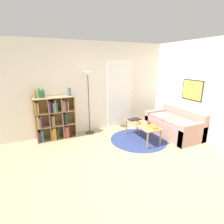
{
  "coord_description": "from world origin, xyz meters",
  "views": [
    {
      "loc": [
        -1.93,
        -2.35,
        2.04
      ],
      "look_at": [
        -0.18,
        1.38,
        0.85
      ],
      "focal_mm": 28.0,
      "sensor_mm": 36.0,
      "label": 1
    }
  ],
  "objects_px": {
    "cup": "(149,123)",
    "laptop": "(134,119)",
    "coffee_table": "(142,125)",
    "vase_on_shelf": "(69,92)",
    "floor_lamp": "(88,85)",
    "bottle_left": "(35,95)",
    "couch": "(174,125)",
    "bowl": "(138,123)",
    "bottle_middle": "(39,94)",
    "bookshelf": "(54,119)",
    "bottle_right": "(43,94)"
  },
  "relations": [
    {
      "from": "bookshelf",
      "to": "couch",
      "type": "bearing_deg",
      "value": -20.25
    },
    {
      "from": "couch",
      "to": "bottle_left",
      "type": "height_order",
      "value": "bottle_left"
    },
    {
      "from": "couch",
      "to": "bowl",
      "type": "xyz_separation_m",
      "value": [
        -1.19,
        0.12,
        0.2
      ]
    },
    {
      "from": "bowl",
      "to": "bottle_left",
      "type": "relative_size",
      "value": 0.59
    },
    {
      "from": "bowl",
      "to": "bottle_middle",
      "type": "bearing_deg",
      "value": 154.93
    },
    {
      "from": "cup",
      "to": "vase_on_shelf",
      "type": "xyz_separation_m",
      "value": [
        -1.79,
        1.16,
        0.77
      ]
    },
    {
      "from": "laptop",
      "to": "bottle_left",
      "type": "height_order",
      "value": "bottle_left"
    },
    {
      "from": "bookshelf",
      "to": "vase_on_shelf",
      "type": "height_order",
      "value": "vase_on_shelf"
    },
    {
      "from": "laptop",
      "to": "cup",
      "type": "xyz_separation_m",
      "value": [
        0.14,
        -0.48,
        0.03
      ]
    },
    {
      "from": "cup",
      "to": "bottle_left",
      "type": "height_order",
      "value": "bottle_left"
    },
    {
      "from": "cup",
      "to": "bowl",
      "type": "bearing_deg",
      "value": 156.14
    },
    {
      "from": "cup",
      "to": "bottle_middle",
      "type": "relative_size",
      "value": 0.34
    },
    {
      "from": "bowl",
      "to": "bottle_middle",
      "type": "height_order",
      "value": "bottle_middle"
    },
    {
      "from": "coffee_table",
      "to": "bottle_right",
      "type": "xyz_separation_m",
      "value": [
        -2.31,
        1.09,
        0.84
      ]
    },
    {
      "from": "bookshelf",
      "to": "bottle_middle",
      "type": "bearing_deg",
      "value": 177.85
    },
    {
      "from": "bowl",
      "to": "vase_on_shelf",
      "type": "relative_size",
      "value": 0.55
    },
    {
      "from": "coffee_table",
      "to": "laptop",
      "type": "relative_size",
      "value": 2.99
    },
    {
      "from": "couch",
      "to": "bookshelf",
      "type": "bearing_deg",
      "value": 159.75
    },
    {
      "from": "coffee_table",
      "to": "bowl",
      "type": "xyz_separation_m",
      "value": [
        -0.14,
        0.02,
        0.07
      ]
    },
    {
      "from": "coffee_table",
      "to": "vase_on_shelf",
      "type": "xyz_separation_m",
      "value": [
        -1.65,
        1.06,
        0.86
      ]
    },
    {
      "from": "laptop",
      "to": "floor_lamp",
      "type": "bearing_deg",
      "value": 150.07
    },
    {
      "from": "floor_lamp",
      "to": "cup",
      "type": "height_order",
      "value": "floor_lamp"
    },
    {
      "from": "floor_lamp",
      "to": "couch",
      "type": "height_order",
      "value": "floor_lamp"
    },
    {
      "from": "bottle_left",
      "to": "bottle_right",
      "type": "relative_size",
      "value": 0.91
    },
    {
      "from": "laptop",
      "to": "bottle_left",
      "type": "distance_m",
      "value": 2.7
    },
    {
      "from": "couch",
      "to": "floor_lamp",
      "type": "bearing_deg",
      "value": 152.69
    },
    {
      "from": "bottle_right",
      "to": "floor_lamp",
      "type": "bearing_deg",
      "value": -2.64
    },
    {
      "from": "bowl",
      "to": "laptop",
      "type": "bearing_deg",
      "value": 70.37
    },
    {
      "from": "bookshelf",
      "to": "bottle_right",
      "type": "distance_m",
      "value": 0.73
    },
    {
      "from": "floor_lamp",
      "to": "couch",
      "type": "distance_m",
      "value": 2.71
    },
    {
      "from": "bowl",
      "to": "cup",
      "type": "bearing_deg",
      "value": -23.86
    },
    {
      "from": "bowl",
      "to": "floor_lamp",
      "type": "bearing_deg",
      "value": 134.64
    },
    {
      "from": "laptop",
      "to": "bottle_right",
      "type": "relative_size",
      "value": 1.66
    },
    {
      "from": "cup",
      "to": "laptop",
      "type": "bearing_deg",
      "value": 106.33
    },
    {
      "from": "bookshelf",
      "to": "floor_lamp",
      "type": "bearing_deg",
      "value": -2.0
    },
    {
      "from": "coffee_table",
      "to": "bottle_right",
      "type": "height_order",
      "value": "bottle_right"
    },
    {
      "from": "laptop",
      "to": "cup",
      "type": "relative_size",
      "value": 4.45
    },
    {
      "from": "laptop",
      "to": "cup",
      "type": "height_order",
      "value": "cup"
    },
    {
      "from": "bookshelf",
      "to": "bowl",
      "type": "xyz_separation_m",
      "value": [
        1.96,
        -1.04,
        -0.08
      ]
    },
    {
      "from": "coffee_table",
      "to": "laptop",
      "type": "xyz_separation_m",
      "value": [
        -0.01,
        0.38,
        0.06
      ]
    },
    {
      "from": "couch",
      "to": "bottle_left",
      "type": "relative_size",
      "value": 7.59
    },
    {
      "from": "cup",
      "to": "bookshelf",
      "type": "bearing_deg",
      "value": 152.47
    },
    {
      "from": "coffee_table",
      "to": "bottle_left",
      "type": "height_order",
      "value": "bottle_left"
    },
    {
      "from": "floor_lamp",
      "to": "bottle_left",
      "type": "height_order",
      "value": "floor_lamp"
    },
    {
      "from": "bowl",
      "to": "bottle_left",
      "type": "height_order",
      "value": "bottle_left"
    },
    {
      "from": "couch",
      "to": "cup",
      "type": "relative_size",
      "value": 18.52
    },
    {
      "from": "couch",
      "to": "cup",
      "type": "bearing_deg",
      "value": -179.89
    },
    {
      "from": "coffee_table",
      "to": "laptop",
      "type": "bearing_deg",
      "value": 90.94
    },
    {
      "from": "floor_lamp",
      "to": "bottle_middle",
      "type": "height_order",
      "value": "floor_lamp"
    },
    {
      "from": "floor_lamp",
      "to": "bowl",
      "type": "height_order",
      "value": "floor_lamp"
    }
  ]
}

